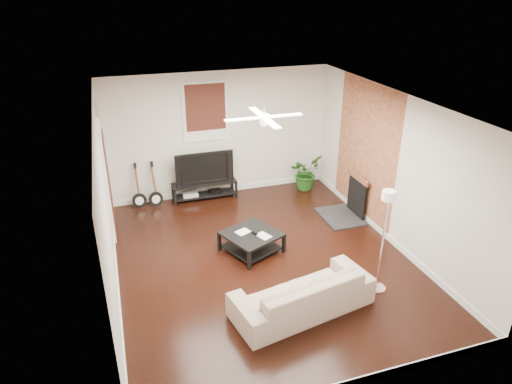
# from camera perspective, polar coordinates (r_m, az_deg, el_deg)

# --- Properties ---
(room) EXTENTS (5.01, 6.01, 2.81)m
(room) POSITION_cam_1_polar(r_m,az_deg,el_deg) (7.60, 0.93, 0.50)
(room) COLOR black
(room) RESTS_ON ground
(brick_accent) EXTENTS (0.02, 2.20, 2.80)m
(brick_accent) POSITION_cam_1_polar(r_m,az_deg,el_deg) (9.44, 13.40, 4.82)
(brick_accent) COLOR #965230
(brick_accent) RESTS_ON floor
(fireplace) EXTENTS (0.80, 1.10, 0.92)m
(fireplace) POSITION_cam_1_polar(r_m,az_deg,el_deg) (9.66, 11.38, -0.57)
(fireplace) COLOR black
(fireplace) RESTS_ON floor
(window_back) EXTENTS (1.00, 0.06, 1.30)m
(window_back) POSITION_cam_1_polar(r_m,az_deg,el_deg) (10.05, -6.27, 9.85)
(window_back) COLOR #36130E
(window_back) RESTS_ON wall_back
(door_left) EXTENTS (0.08, 1.00, 2.50)m
(door_left) POSITION_cam_1_polar(r_m,az_deg,el_deg) (9.06, -18.04, 2.35)
(door_left) COLOR white
(door_left) RESTS_ON wall_left
(tv_stand) EXTENTS (1.43, 0.38, 0.40)m
(tv_stand) POSITION_cam_1_polar(r_m,az_deg,el_deg) (10.44, -6.38, 0.21)
(tv_stand) COLOR black
(tv_stand) RESTS_ON floor
(tv) EXTENTS (1.28, 0.17, 0.74)m
(tv) POSITION_cam_1_polar(r_m,az_deg,el_deg) (10.23, -6.55, 3.16)
(tv) COLOR black
(tv) RESTS_ON tv_stand
(coffee_table) EXTENTS (1.17, 1.17, 0.37)m
(coffee_table) POSITION_cam_1_polar(r_m,az_deg,el_deg) (8.42, -0.56, -6.24)
(coffee_table) COLOR black
(coffee_table) RESTS_ON floor
(sofa) EXTENTS (2.26, 1.22, 0.63)m
(sofa) POSITION_cam_1_polar(r_m,az_deg,el_deg) (7.02, 5.79, -12.29)
(sofa) COLOR tan
(sofa) RESTS_ON floor
(floor_lamp) EXTENTS (0.34, 0.34, 1.75)m
(floor_lamp) POSITION_cam_1_polar(r_m,az_deg,el_deg) (7.35, 15.42, -6.00)
(floor_lamp) COLOR silver
(floor_lamp) RESTS_ON floor
(potted_plant) EXTENTS (0.96, 0.94, 0.81)m
(potted_plant) POSITION_cam_1_polar(r_m,az_deg,el_deg) (10.86, 6.13, 2.41)
(potted_plant) COLOR #1F5418
(potted_plant) RESTS_ON floor
(guitar_left) EXTENTS (0.33, 0.25, 1.00)m
(guitar_left) POSITION_cam_1_polar(r_m,az_deg,el_deg) (10.14, -14.44, 0.62)
(guitar_left) COLOR black
(guitar_left) RESTS_ON floor
(guitar_right) EXTENTS (0.35, 0.28, 1.00)m
(guitar_right) POSITION_cam_1_polar(r_m,az_deg,el_deg) (10.13, -12.46, 0.81)
(guitar_right) COLOR black
(guitar_right) RESTS_ON floor
(ceiling_fan) EXTENTS (1.24, 1.24, 0.32)m
(ceiling_fan) POSITION_cam_1_polar(r_m,az_deg,el_deg) (7.18, 1.00, 9.24)
(ceiling_fan) COLOR white
(ceiling_fan) RESTS_ON ceiling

